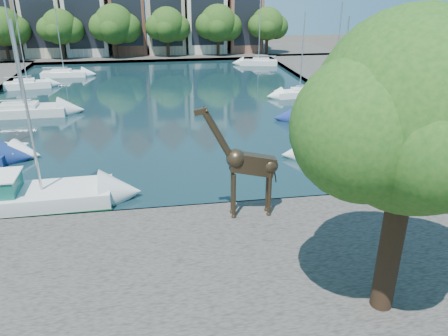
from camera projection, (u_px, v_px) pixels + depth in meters
The scene contains 28 objects.
ground at pixel (169, 214), 23.57m from camera, with size 160.00×160.00×0.00m, color #38332B.
water_basin at pixel (160, 102), 45.33m from camera, with size 38.00×50.00×0.08m, color black.
near_quay at pixel (176, 295), 17.12m from camera, with size 50.00×14.00×0.50m, color #534E48.
far_quay at pixel (155, 53), 74.28m from camera, with size 60.00×16.00×0.50m, color #534E48.
right_quay at pixel (385, 91), 48.82m from camera, with size 14.00×52.00×0.50m, color #534E48.
plane_tree at pixel (417, 119), 13.45m from camera, with size 8.32×6.40×10.62m.
townhouse_west_end at pixel (4, 10), 68.17m from camera, with size 5.44×9.18×14.93m.
townhouse_west_mid at pixel (43, 4), 68.68m from camera, with size 5.94×9.18×16.79m.
townhouse_west_inner at pixel (87, 9), 69.96m from camera, with size 6.43×9.18×15.15m.
townhouse_center at pixel (127, 2), 70.49m from camera, with size 5.44×9.18×16.93m.
townhouse_east_inner at pixel (165, 6), 71.60m from camera, with size 5.94×9.18×15.79m.
townhouse_east_mid at pixel (204, 4), 72.38m from camera, with size 6.43×9.18×16.65m.
townhouse_east_end at pixel (243, 10), 73.70m from camera, with size 5.44×9.18×14.43m.
far_tree_far_west at pixel (4, 28), 64.20m from camera, with size 7.28×5.60×7.68m.
far_tree_west at pixel (60, 28), 65.39m from camera, with size 6.76×5.20×7.36m.
far_tree_mid_west at pixel (115, 26), 66.45m from camera, with size 7.80×6.00×8.00m.
far_tree_mid_east at pixel (168, 26), 67.66m from camera, with size 7.02×5.40×7.52m.
far_tree_east at pixel (219, 25), 68.76m from camera, with size 7.54×5.80×7.84m.
far_tree_far_east at pixel (268, 25), 69.97m from camera, with size 6.76×5.20×7.36m.
giraffe_statue at pixel (247, 164), 21.45m from camera, with size 4.02×0.71×5.75m.
motorsailer at pixel (14, 195), 23.85m from camera, with size 9.81×3.17×9.87m.
sailboat_left_c at pixel (25, 109), 40.41m from camera, with size 7.45×2.71×11.96m.
sailboat_left_d at pixel (27, 83), 50.63m from camera, with size 5.31×2.65×10.17m.
sailboat_left_e at pixel (64, 73), 56.84m from camera, with size 5.70×2.14×8.70m.
sailboat_right_a at pixel (335, 149), 30.91m from camera, with size 5.46×2.22×9.51m.
sailboat_right_b at pixel (331, 115), 38.84m from camera, with size 7.44×3.62×9.98m.
sailboat_right_c at pixel (300, 92), 46.97m from camera, with size 5.35×2.30×8.64m.
sailboat_right_d at pixel (259, 61), 64.64m from camera, with size 5.73×3.05×9.82m.
Camera 1 is at (-0.29, -20.87, 11.61)m, focal length 35.00 mm.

